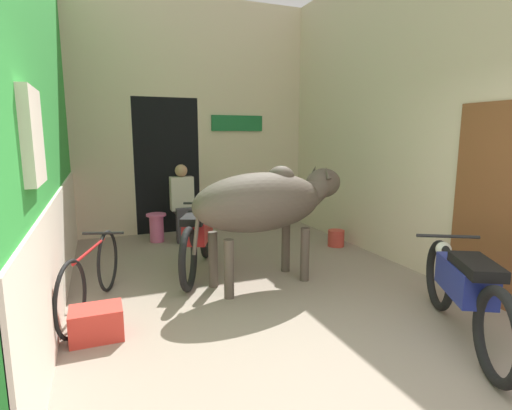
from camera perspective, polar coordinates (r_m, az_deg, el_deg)
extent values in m
plane|color=gray|center=(3.07, 18.41, -25.58)|extent=(30.00, 30.00, 0.00)
cube|color=green|center=(4.61, -28.77, 12.76)|extent=(0.18, 5.39, 4.17)
cube|color=silver|center=(4.74, -26.06, -5.49)|extent=(0.03, 5.39, 1.17)
cube|color=silver|center=(3.09, -29.40, 8.50)|extent=(0.08, 0.56, 0.64)
cube|color=beige|center=(7.70, -9.13, 21.29)|extent=(4.23, 0.18, 1.75)
cube|color=beige|center=(7.37, -21.01, 4.99)|extent=(1.01, 0.18, 2.42)
cube|color=beige|center=(7.87, -0.97, 5.91)|extent=(2.06, 0.18, 2.42)
cube|color=black|center=(7.82, -13.07, 5.63)|extent=(1.15, 0.90, 2.42)
cube|color=#196633|center=(7.66, -2.70, 11.59)|extent=(1.00, 0.03, 0.29)
cube|color=beige|center=(6.00, 19.26, 12.47)|extent=(0.18, 5.39, 4.17)
cube|color=brown|center=(4.78, 31.09, -0.04)|extent=(0.05, 1.00, 2.10)
ellipsoid|color=#4C4238|center=(4.64, 0.57, 0.43)|extent=(1.78, 1.00, 0.69)
ellipsoid|color=#4C4238|center=(4.76, 3.59, 4.09)|extent=(0.37, 0.34, 0.25)
cylinder|color=#4C4238|center=(5.08, 8.00, 1.78)|extent=(0.50, 0.40, 0.45)
ellipsoid|color=#4C4238|center=(5.18, 9.57, 3.11)|extent=(0.55, 0.40, 0.38)
cylinder|color=#4C4238|center=(4.32, -8.46, -3.20)|extent=(0.13, 0.06, 0.60)
cylinder|color=#4C4238|center=(5.23, 4.27, -5.97)|extent=(0.11, 0.11, 0.66)
cylinder|color=#4C4238|center=(4.92, 6.99, -7.02)|extent=(0.11, 0.11, 0.66)
cylinder|color=#4C4238|center=(4.72, -6.15, -7.74)|extent=(0.11, 0.11, 0.66)
cylinder|color=#4C4238|center=(4.38, -3.90, -9.12)|extent=(0.11, 0.11, 0.66)
cone|color=#473D33|center=(5.23, 8.26, 4.76)|extent=(0.09, 0.14, 0.17)
cone|color=#473D33|center=(5.03, 10.17, 4.51)|extent=(0.09, 0.14, 0.17)
torus|color=black|center=(3.43, 31.19, -15.69)|extent=(0.41, 0.66, 0.71)
torus|color=black|center=(4.53, 24.75, -9.08)|extent=(0.41, 0.66, 0.71)
cube|color=navy|center=(3.90, 27.71, -9.35)|extent=(0.58, 0.74, 0.28)
cube|color=black|center=(3.68, 28.95, -7.63)|extent=(0.49, 0.61, 0.09)
cylinder|color=black|center=(4.28, 25.72, -4.05)|extent=(0.52, 0.31, 0.03)
sphere|color=silver|center=(4.40, 25.22, -5.73)|extent=(0.15, 0.15, 0.15)
torus|color=black|center=(4.64, -9.64, -7.62)|extent=(0.37, 0.71, 0.74)
torus|color=black|center=(5.85, -7.10, -3.89)|extent=(0.37, 0.71, 0.74)
cube|color=maroon|center=(5.19, -8.27, -3.43)|extent=(0.54, 0.75, 0.28)
cube|color=black|center=(4.97, -8.72, -1.91)|extent=(0.46, 0.62, 0.09)
cylinder|color=black|center=(5.62, -7.43, 0.24)|extent=(0.54, 0.26, 0.03)
sphere|color=silver|center=(5.74, -7.25, -1.13)|extent=(0.15, 0.15, 0.15)
torus|color=black|center=(3.93, -24.91, -12.09)|extent=(0.24, 0.68, 0.70)
torus|color=black|center=(4.90, -20.41, -7.47)|extent=(0.24, 0.68, 0.70)
cylinder|color=red|center=(4.32, -22.65, -6.01)|extent=(0.30, 0.86, 0.03)
cylinder|color=black|center=(4.72, -21.00, -3.78)|extent=(0.43, 0.16, 0.03)
cube|color=#3D3842|center=(6.72, -10.13, -3.34)|extent=(0.26, 0.14, 0.48)
cube|color=#3D3842|center=(6.74, -10.36, -0.79)|extent=(0.26, 0.32, 0.11)
cube|color=beige|center=(6.77, -10.55, 1.63)|extent=(0.38, 0.20, 0.56)
sphere|color=tan|center=(6.72, -10.65, 4.85)|extent=(0.20, 0.20, 0.20)
cylinder|color=#DB6093|center=(6.88, -14.00, -3.31)|extent=(0.23, 0.23, 0.44)
cylinder|color=#DB6093|center=(6.83, -14.08, -1.37)|extent=(0.33, 0.33, 0.04)
cube|color=red|center=(3.90, -21.82, -15.37)|extent=(0.44, 0.32, 0.28)
cylinder|color=#C63D33|center=(6.56, 11.36, -4.66)|extent=(0.26, 0.26, 0.26)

